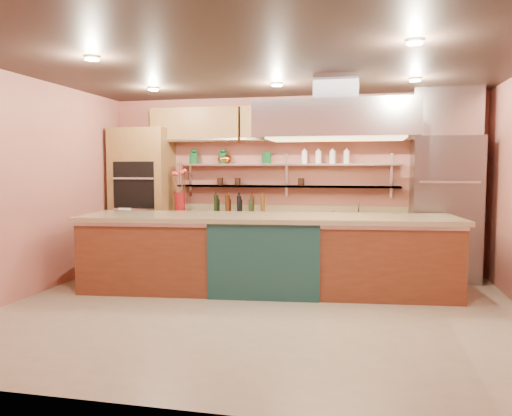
% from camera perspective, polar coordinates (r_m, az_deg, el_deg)
% --- Properties ---
extents(floor, '(6.00, 5.00, 0.02)m').
position_cam_1_polar(floor, '(5.95, 0.34, -11.57)').
color(floor, gray).
rests_on(floor, ground).
extents(ceiling, '(6.00, 5.00, 0.02)m').
position_cam_1_polar(ceiling, '(5.83, 0.35, 16.03)').
color(ceiling, black).
rests_on(ceiling, wall_back).
extents(wall_back, '(6.00, 0.04, 2.80)m').
position_cam_1_polar(wall_back, '(8.18, 3.90, 2.86)').
color(wall_back, '#A96050').
rests_on(wall_back, floor).
extents(wall_front, '(6.00, 0.04, 2.80)m').
position_cam_1_polar(wall_front, '(3.31, -8.47, 0.31)').
color(wall_front, '#A96050').
rests_on(wall_front, floor).
extents(wall_left, '(0.04, 5.00, 2.80)m').
position_cam_1_polar(wall_left, '(6.97, -24.59, 2.16)').
color(wall_left, '#A96050').
rests_on(wall_left, floor).
extents(oven_stack, '(0.95, 0.64, 2.30)m').
position_cam_1_polar(oven_stack, '(8.58, -12.84, 1.17)').
color(oven_stack, olive).
rests_on(oven_stack, floor).
extents(refrigerator, '(0.95, 0.72, 2.10)m').
position_cam_1_polar(refrigerator, '(7.85, 20.75, -0.06)').
color(refrigerator, slate).
rests_on(refrigerator, floor).
extents(back_counter, '(3.84, 0.64, 0.93)m').
position_cam_1_polar(back_counter, '(7.97, 3.20, -3.93)').
color(back_counter, tan).
rests_on(back_counter, floor).
extents(wall_shelf_lower, '(3.60, 0.26, 0.03)m').
position_cam_1_polar(wall_shelf_lower, '(8.06, 3.42, 2.48)').
color(wall_shelf_lower, silver).
rests_on(wall_shelf_lower, wall_back).
extents(wall_shelf_upper, '(3.60, 0.26, 0.03)m').
position_cam_1_polar(wall_shelf_upper, '(8.05, 3.43, 4.97)').
color(wall_shelf_upper, silver).
rests_on(wall_shelf_upper, wall_back).
extents(upper_cabinets, '(4.60, 0.36, 0.55)m').
position_cam_1_polar(upper_cabinets, '(8.03, 3.76, 9.62)').
color(upper_cabinets, olive).
rests_on(upper_cabinets, wall_back).
extents(range_hood, '(2.00, 1.00, 0.45)m').
position_cam_1_polar(range_hood, '(6.53, 9.16, 9.85)').
color(range_hood, silver).
rests_on(range_hood, ceiling).
extents(ceiling_downlights, '(4.00, 2.80, 0.02)m').
position_cam_1_polar(ceiling_downlights, '(6.01, 0.75, 15.37)').
color(ceiling_downlights, '#FFE5A5').
rests_on(ceiling_downlights, ceiling).
extents(island, '(4.96, 1.54, 1.02)m').
position_cam_1_polar(island, '(6.70, 1.23, -5.17)').
color(island, brown).
rests_on(island, floor).
extents(flower_vase, '(0.23, 0.23, 0.32)m').
position_cam_1_polar(flower_vase, '(8.30, -8.71, 0.69)').
color(flower_vase, maroon).
rests_on(flower_vase, back_counter).
extents(oil_bottle_cluster, '(0.93, 0.50, 0.29)m').
position_cam_1_polar(oil_bottle_cluster, '(8.00, -1.87, 0.49)').
color(oil_bottle_cluster, black).
rests_on(oil_bottle_cluster, back_counter).
extents(kitchen_scale, '(0.16, 0.13, 0.08)m').
position_cam_1_polar(kitchen_scale, '(7.78, 8.67, -0.44)').
color(kitchen_scale, white).
rests_on(kitchen_scale, back_counter).
extents(bar_faucet, '(0.03, 0.03, 0.21)m').
position_cam_1_polar(bar_faucet, '(7.87, 11.63, 0.06)').
color(bar_faucet, silver).
rests_on(bar_faucet, back_counter).
extents(copper_kettle, '(0.22, 0.22, 0.15)m').
position_cam_1_polar(copper_kettle, '(8.26, -3.44, 5.59)').
color(copper_kettle, '#BA6A2B').
rests_on(copper_kettle, wall_shelf_upper).
extents(green_canister, '(0.16, 0.16, 0.19)m').
position_cam_1_polar(green_canister, '(8.11, 1.23, 5.74)').
color(green_canister, '#0E441E').
rests_on(green_canister, wall_shelf_upper).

